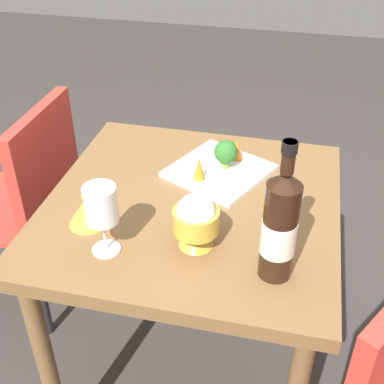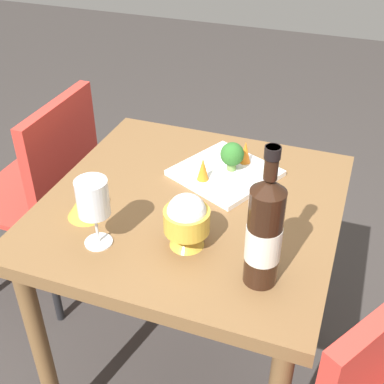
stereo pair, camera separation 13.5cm
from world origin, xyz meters
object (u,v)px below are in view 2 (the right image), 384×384
rice_bowl_lid (85,203)px  serving_plate (225,173)px  chair_near_window (49,181)px  wine_glass (93,199)px  carrot_garnish_right (203,169)px  broccoli_floret (232,155)px  carrot_garnish_left (245,152)px  rice_bowl (187,220)px  wine_bottle (264,232)px

rice_bowl_lid → serving_plate: size_ratio=0.30×
chair_near_window → wine_glass: wine_glass is taller
carrot_garnish_right → broccoli_floret: bearing=142.1°
chair_near_window → carrot_garnish_left: bearing=-90.7°
rice_bowl → serving_plate: (-0.32, -0.00, -0.07)m
chair_near_window → serving_plate: (0.08, 0.69, 0.23)m
chair_near_window → broccoli_floret: bearing=-95.0°
wine_bottle → serving_plate: (-0.38, -0.20, -0.13)m
broccoli_floret → carrot_garnish_right: broccoli_floret is taller
carrot_garnish_right → rice_bowl_lid: bearing=-44.6°
rice_bowl_lid → rice_bowl: bearing=86.1°
broccoli_floret → carrot_garnish_right: 0.10m
wine_glass → carrot_garnish_right: size_ratio=2.62×
wine_glass → rice_bowl_lid: 0.15m
serving_plate → carrot_garnish_right: bearing=-34.7°
broccoli_floret → carrot_garnish_right: bearing=-37.9°
rice_bowl_lid → carrot_garnish_right: 0.34m
carrot_garnish_right → rice_bowl: bearing=10.4°
serving_plate → carrot_garnish_right: carrot_garnish_right is taller
chair_near_window → broccoli_floret: (0.07, 0.70, 0.29)m
wine_glass → rice_bowl: bearing=108.5°
rice_bowl → rice_bowl_lid: (-0.02, -0.28, -0.04)m
carrot_garnish_left → chair_near_window: bearing=-90.9°
chair_near_window → carrot_garnish_left: (0.01, 0.73, 0.27)m
wine_glass → serving_plate: wine_glass is taller
rice_bowl → carrot_garnish_right: size_ratio=2.08×
wine_bottle → carrot_garnish_left: 0.48m
wine_glass → broccoli_floret: wine_glass is taller
serving_plate → chair_near_window: bearing=-96.4°
broccoli_floret → carrot_garnish_right: (0.08, -0.06, -0.02)m
chair_near_window → carrot_garnish_right: chair_near_window is taller
rice_bowl_lid → carrot_garnish_left: rice_bowl_lid is taller
wine_bottle → broccoli_floret: bearing=-155.2°
rice_bowl → serving_plate: size_ratio=0.43×
rice_bowl → broccoli_floret: 0.34m
chair_near_window → serving_plate: size_ratio=2.55×
rice_bowl_lid → broccoli_floret: 0.43m
rice_bowl → serving_plate: bearing=-179.5°
wine_glass → broccoli_floret: bearing=152.0°
wine_bottle → carrot_garnish_left: wine_bottle is taller
broccoli_floret → rice_bowl_lid: bearing=-43.1°
rice_bowl → carrot_garnish_left: size_ratio=2.07×
wine_glass → chair_near_window: bearing=-134.0°
rice_bowl → carrot_garnish_left: (-0.39, 0.04, -0.02)m
rice_bowl_lid → wine_glass: bearing=43.0°
serving_plate → carrot_garnish_left: bearing=148.4°
rice_bowl_lid → carrot_garnish_right: size_ratio=1.47×
wine_bottle → rice_bowl_lid: wine_bottle is taller
chair_near_window → wine_bottle: bearing=-117.1°
rice_bowl → serving_plate: 0.33m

